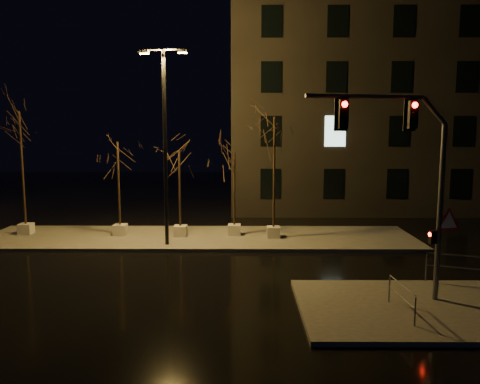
{
  "coord_description": "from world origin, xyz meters",
  "views": [
    {
      "loc": [
        2.25,
        -17.44,
        5.56
      ],
      "look_at": [
        2.11,
        3.4,
        2.8
      ],
      "focal_mm": 35.0,
      "sensor_mm": 36.0,
      "label": 1
    }
  ],
  "objects": [
    {
      "name": "ground",
      "position": [
        0.0,
        0.0,
        0.0
      ],
      "size": [
        90.0,
        90.0,
        0.0
      ],
      "primitive_type": "plane",
      "color": "black",
      "rests_on": "ground"
    },
    {
      "name": "tree_1",
      "position": [
        -4.15,
        6.36,
        3.92
      ],
      "size": [
        1.8,
        1.8,
        4.97
      ],
      "color": "#A6A39B",
      "rests_on": "median"
    },
    {
      "name": "traffic_signal_mast",
      "position": [
        7.43,
        -3.14,
        4.39
      ],
      "size": [
        5.19,
        1.13,
        6.45
      ],
      "rotation": [
        0.0,
        0.0,
        0.21
      ],
      "color": "#505357",
      "rests_on": "sidewalk_corner"
    },
    {
      "name": "tree_2",
      "position": [
        -0.97,
        6.1,
        3.59
      ],
      "size": [
        1.8,
        1.8,
        4.53
      ],
      "color": "#A6A39B",
      "rests_on": "median"
    },
    {
      "name": "tree_4",
      "position": [
        3.8,
        5.84,
        4.87
      ],
      "size": [
        1.8,
        1.8,
        6.23
      ],
      "color": "#A6A39B",
      "rests_on": "median"
    },
    {
      "name": "tree_3",
      "position": [
        1.8,
        6.4,
        3.5
      ],
      "size": [
        1.8,
        1.8,
        4.41
      ],
      "color": "#A6A39B",
      "rests_on": "median"
    },
    {
      "name": "building",
      "position": [
        14.0,
        18.0,
        7.5
      ],
      "size": [
        25.0,
        12.0,
        15.0
      ],
      "primitive_type": "cube",
      "color": "black",
      "rests_on": "ground"
    },
    {
      "name": "guard_rail_b",
      "position": [
        6.96,
        -4.09,
        0.73
      ],
      "size": [
        0.19,
        1.89,
        0.9
      ],
      "rotation": [
        0.0,
        0.0,
        1.65
      ],
      "color": "#505357",
      "rests_on": "sidewalk_corner"
    },
    {
      "name": "streetlight_main",
      "position": [
        -1.38,
        4.36,
        5.39
      ],
      "size": [
        2.27,
        0.55,
        9.09
      ],
      "rotation": [
        0.0,
        0.0,
        -0.13
      ],
      "color": "black",
      "rests_on": "median"
    },
    {
      "name": "tree_0",
      "position": [
        -9.16,
        6.57,
        5.11
      ],
      "size": [
        1.8,
        1.8,
        6.55
      ],
      "color": "#A6A39B",
      "rests_on": "median"
    },
    {
      "name": "sidewalk_corner",
      "position": [
        7.5,
        -3.5,
        0.07
      ],
      "size": [
        7.0,
        5.0,
        0.15
      ],
      "primitive_type": "cube",
      "color": "#4B4943",
      "rests_on": "ground"
    },
    {
      "name": "median",
      "position": [
        0.0,
        6.0,
        0.07
      ],
      "size": [
        22.0,
        5.0,
        0.15
      ],
      "primitive_type": "cube",
      "color": "#4B4943",
      "rests_on": "ground"
    },
    {
      "name": "guard_rail_a",
      "position": [
        10.0,
        -1.5,
        0.85
      ],
      "size": [
        2.36,
        0.85,
        1.08
      ],
      "rotation": [
        0.0,
        0.0,
        -0.33
      ],
      "color": "#505357",
      "rests_on": "sidewalk_corner"
    }
  ]
}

